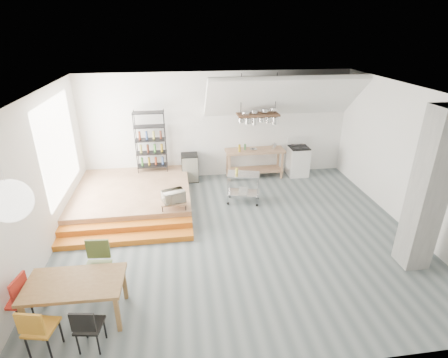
{
  "coord_description": "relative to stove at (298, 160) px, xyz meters",
  "views": [
    {
      "loc": [
        -1.25,
        -6.7,
        4.45
      ],
      "look_at": [
        -0.19,
        0.8,
        1.05
      ],
      "focal_mm": 28.0,
      "sensor_mm": 36.0,
      "label": 1
    }
  ],
  "objects": [
    {
      "name": "floor",
      "position": [
        -2.5,
        -3.16,
        -0.48
      ],
      "size": [
        8.0,
        8.0,
        0.0
      ],
      "primitive_type": "plane",
      "color": "#525D5F",
      "rests_on": "ground"
    },
    {
      "name": "wall_back",
      "position": [
        -2.5,
        0.34,
        1.12
      ],
      "size": [
        8.0,
        0.04,
        3.2
      ],
      "primitive_type": "cube",
      "color": "silver",
      "rests_on": "ground"
    },
    {
      "name": "wall_left",
      "position": [
        -6.5,
        -3.16,
        1.12
      ],
      "size": [
        0.04,
        7.0,
        3.2
      ],
      "primitive_type": "cube",
      "color": "silver",
      "rests_on": "ground"
    },
    {
      "name": "wall_right",
      "position": [
        1.5,
        -3.16,
        1.12
      ],
      "size": [
        0.04,
        7.0,
        3.2
      ],
      "primitive_type": "cube",
      "color": "silver",
      "rests_on": "ground"
    },
    {
      "name": "ceiling",
      "position": [
        -2.5,
        -3.16,
        2.72
      ],
      "size": [
        8.0,
        7.0,
        0.02
      ],
      "primitive_type": "cube",
      "color": "white",
      "rests_on": "wall_back"
    },
    {
      "name": "slope_ceiling",
      "position": [
        -0.7,
        -0.26,
        2.07
      ],
      "size": [
        4.4,
        1.44,
        1.32
      ],
      "primitive_type": "cube",
      "rotation": [
        -0.73,
        0.0,
        0.0
      ],
      "color": "white",
      "rests_on": "wall_back"
    },
    {
      "name": "window_pane",
      "position": [
        -6.48,
        -1.66,
        1.32
      ],
      "size": [
        0.02,
        2.5,
        2.2
      ],
      "primitive_type": "cube",
      "color": "white",
      "rests_on": "wall_left"
    },
    {
      "name": "platform",
      "position": [
        -5.0,
        -1.16,
        -0.28
      ],
      "size": [
        3.0,
        3.0,
        0.4
      ],
      "primitive_type": "cube",
      "color": "#8A6345",
      "rests_on": "ground"
    },
    {
      "name": "step_lower",
      "position": [
        -5.0,
        -3.11,
        -0.41
      ],
      "size": [
        3.0,
        0.35,
        0.13
      ],
      "primitive_type": "cube",
      "color": "#C66417",
      "rests_on": "ground"
    },
    {
      "name": "step_upper",
      "position": [
        -5.0,
        -2.76,
        -0.35
      ],
      "size": [
        3.0,
        0.35,
        0.27
      ],
      "primitive_type": "cube",
      "color": "#C66417",
      "rests_on": "ground"
    },
    {
      "name": "concrete_column",
      "position": [
        0.8,
        -4.66,
        1.12
      ],
      "size": [
        0.5,
        0.5,
        3.2
      ],
      "primitive_type": "cube",
      "color": "gray",
      "rests_on": "ground"
    },
    {
      "name": "kitchen_counter",
      "position": [
        -1.4,
        -0.01,
        0.15
      ],
      "size": [
        1.8,
        0.6,
        0.91
      ],
      "color": "#8A6345",
      "rests_on": "ground"
    },
    {
      "name": "stove",
      "position": [
        0.0,
        0.0,
        0.0
      ],
      "size": [
        0.6,
        0.6,
        1.18
      ],
      "color": "white",
      "rests_on": "ground"
    },
    {
      "name": "pot_rack",
      "position": [
        -1.37,
        -0.23,
        1.5
      ],
      "size": [
        1.2,
        0.5,
        1.43
      ],
      "color": "#3B2517",
      "rests_on": "ceiling"
    },
    {
      "name": "wire_shelving",
      "position": [
        -4.5,
        0.04,
        0.85
      ],
      "size": [
        0.88,
        0.38,
        1.8
      ],
      "color": "black",
      "rests_on": "platform"
    },
    {
      "name": "microwave_shelf",
      "position": [
        -3.9,
        -2.41,
        0.07
      ],
      "size": [
        0.6,
        0.4,
        0.16
      ],
      "color": "#8A6345",
      "rests_on": "platform"
    },
    {
      "name": "paper_lantern",
      "position": [
        -6.08,
        -5.2,
        1.72
      ],
      "size": [
        0.6,
        0.6,
        0.6
      ],
      "primitive_type": "sphere",
      "color": "white",
      "rests_on": "ceiling"
    },
    {
      "name": "dining_table",
      "position": [
        -5.48,
        -5.22,
        0.16
      ],
      "size": [
        1.54,
        0.89,
        0.72
      ],
      "rotation": [
        0.0,
        0.0,
        -0.03
      ],
      "color": "brown",
      "rests_on": "ground"
    },
    {
      "name": "chair_mustard",
      "position": [
        -5.85,
        -5.9,
        0.05
      ],
      "size": [
        0.48,
        0.48,
        0.89
      ],
      "rotation": [
        0.0,
        0.0,
        2.92
      ],
      "color": "#C48121",
      "rests_on": "ground"
    },
    {
      "name": "chair_black",
      "position": [
        -5.18,
        -5.91,
        0.0
      ],
      "size": [
        0.42,
        0.42,
        0.81
      ],
      "rotation": [
        0.0,
        0.0,
        2.99
      ],
      "color": "black",
      "rests_on": "ground"
    },
    {
      "name": "chair_olive",
      "position": [
        -5.27,
        -4.53,
        0.09
      ],
      "size": [
        0.47,
        0.47,
        0.95
      ],
      "rotation": [
        0.0,
        0.0,
        -0.09
      ],
      "color": "#53642F",
      "rests_on": "ground"
    },
    {
      "name": "chair_red",
      "position": [
        -6.4,
        -5.21,
        0.06
      ],
      "size": [
        0.48,
        0.48,
        0.9
      ],
      "rotation": [
        0.0,
        0.0,
        -1.77
      ],
      "color": "#AC2318",
      "rests_on": "ground"
    },
    {
      "name": "rolling_cart",
      "position": [
        -2.06,
        -1.61,
        0.06
      ],
      "size": [
        0.93,
        0.67,
        0.83
      ],
      "rotation": [
        0.0,
        0.0,
        -0.26
      ],
      "color": "silver",
      "rests_on": "ground"
    },
    {
      "name": "mini_fridge",
      "position": [
        -3.4,
        0.04,
        -0.06
      ],
      "size": [
        0.49,
        0.49,
        0.84
      ],
      "primitive_type": "cube",
      "color": "black",
      "rests_on": "ground"
    },
    {
      "name": "microwave",
      "position": [
        -3.9,
        -2.41,
        0.23
      ],
      "size": [
        0.59,
        0.49,
        0.28
      ],
      "primitive_type": "imported",
      "rotation": [
        0.0,
        0.0,
        0.33
      ],
      "color": "beige",
      "rests_on": "microwave_shelf"
    },
    {
      "name": "bowl",
      "position": [
        -1.46,
        -0.06,
        0.46
      ],
      "size": [
        0.25,
        0.25,
        0.05
      ],
      "primitive_type": "imported",
      "rotation": [
        0.0,
        0.0,
        0.22
      ],
      "color": "silver",
      "rests_on": "kitchen_counter"
    }
  ]
}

